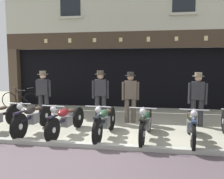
{
  "coord_description": "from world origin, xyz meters",
  "views": [
    {
      "loc": [
        1.18,
        -4.86,
        1.88
      ],
      "look_at": [
        -0.03,
        2.7,
        1.06
      ],
      "focal_mm": 36.83,
      "sensor_mm": 36.0,
      "label": 1
    }
  ],
  "objects_px": {
    "assistant_far_right": "(198,96)",
    "motorcycle_right": "(191,124)",
    "shopkeeper_center": "(100,93)",
    "salesman_right": "(130,95)",
    "motorcycle_left": "(33,117)",
    "motorcycle_center_left": "(66,119)",
    "motorcycle_center_right": "(146,122)",
    "salesman_left": "(43,91)",
    "motorcycle_center": "(105,121)",
    "leaning_bicycle": "(20,100)",
    "advert_board_near": "(87,68)",
    "advert_board_far": "(66,70)"
  },
  "relations": [
    {
      "from": "assistant_far_right",
      "to": "motorcycle_right",
      "type": "bearing_deg",
      "value": 83.52
    },
    {
      "from": "salesman_left",
      "to": "shopkeeper_center",
      "type": "xyz_separation_m",
      "value": [
        2.15,
        -0.23,
        0.02
      ]
    },
    {
      "from": "salesman_right",
      "to": "motorcycle_center",
      "type": "bearing_deg",
      "value": 64.02
    },
    {
      "from": "salesman_left",
      "to": "advert_board_near",
      "type": "xyz_separation_m",
      "value": [
        0.91,
        2.56,
        0.81
      ]
    },
    {
      "from": "shopkeeper_center",
      "to": "leaning_bicycle",
      "type": "bearing_deg",
      "value": -33.08
    },
    {
      "from": "salesman_left",
      "to": "motorcycle_center_left",
      "type": "bearing_deg",
      "value": 128.04
    },
    {
      "from": "shopkeeper_center",
      "to": "salesman_left",
      "type": "bearing_deg",
      "value": -15.91
    },
    {
      "from": "motorcycle_center_left",
      "to": "advert_board_near",
      "type": "bearing_deg",
      "value": -73.26
    },
    {
      "from": "advert_board_near",
      "to": "motorcycle_left",
      "type": "bearing_deg",
      "value": -94.35
    },
    {
      "from": "motorcycle_center_right",
      "to": "leaning_bicycle",
      "type": "relative_size",
      "value": 1.2
    },
    {
      "from": "motorcycle_center",
      "to": "shopkeeper_center",
      "type": "height_order",
      "value": "shopkeeper_center"
    },
    {
      "from": "motorcycle_center_left",
      "to": "shopkeeper_center",
      "type": "distance_m",
      "value": 1.85
    },
    {
      "from": "motorcycle_center_right",
      "to": "shopkeeper_center",
      "type": "relative_size",
      "value": 1.23
    },
    {
      "from": "advert_board_far",
      "to": "assistant_far_right",
      "type": "bearing_deg",
      "value": -29.16
    },
    {
      "from": "motorcycle_right",
      "to": "salesman_right",
      "type": "xyz_separation_m",
      "value": [
        -1.63,
        1.67,
        0.49
      ]
    },
    {
      "from": "motorcycle_right",
      "to": "advert_board_near",
      "type": "bearing_deg",
      "value": -43.1
    },
    {
      "from": "motorcycle_left",
      "to": "leaning_bicycle",
      "type": "relative_size",
      "value": 1.15
    },
    {
      "from": "motorcycle_left",
      "to": "assistant_far_right",
      "type": "bearing_deg",
      "value": -159.51
    },
    {
      "from": "assistant_far_right",
      "to": "advert_board_near",
      "type": "bearing_deg",
      "value": -25.19
    },
    {
      "from": "salesman_right",
      "to": "shopkeeper_center",
      "type": "bearing_deg",
      "value": -11.84
    },
    {
      "from": "salesman_left",
      "to": "motorcycle_center",
      "type": "bearing_deg",
      "value": 142.26
    },
    {
      "from": "motorcycle_left",
      "to": "assistant_far_right",
      "type": "distance_m",
      "value": 4.9
    },
    {
      "from": "salesman_right",
      "to": "motorcycle_center_right",
      "type": "bearing_deg",
      "value": 99.64
    },
    {
      "from": "motorcycle_left",
      "to": "shopkeeper_center",
      "type": "distance_m",
      "value": 2.33
    },
    {
      "from": "motorcycle_center_left",
      "to": "motorcycle_center",
      "type": "xyz_separation_m",
      "value": [
        1.08,
        -0.05,
        0.02
      ]
    },
    {
      "from": "motorcycle_center",
      "to": "motorcycle_center_right",
      "type": "relative_size",
      "value": 0.97
    },
    {
      "from": "motorcycle_center",
      "to": "advert_board_near",
      "type": "xyz_separation_m",
      "value": [
        -1.72,
        4.5,
        1.31
      ]
    },
    {
      "from": "motorcycle_center",
      "to": "salesman_right",
      "type": "xyz_separation_m",
      "value": [
        0.53,
        1.65,
        0.49
      ]
    },
    {
      "from": "motorcycle_center_right",
      "to": "advert_board_far",
      "type": "relative_size",
      "value": 1.94
    },
    {
      "from": "leaning_bicycle",
      "to": "salesman_right",
      "type": "bearing_deg",
      "value": 70.89
    },
    {
      "from": "salesman_left",
      "to": "assistant_far_right",
      "type": "relative_size",
      "value": 1.01
    },
    {
      "from": "motorcycle_center_left",
      "to": "motorcycle_right",
      "type": "xyz_separation_m",
      "value": [
        3.24,
        -0.06,
        0.01
      ]
    },
    {
      "from": "motorcycle_right",
      "to": "advert_board_near",
      "type": "xyz_separation_m",
      "value": [
        -3.88,
        4.52,
        1.31
      ]
    },
    {
      "from": "motorcycle_center_left",
      "to": "assistant_far_right",
      "type": "bearing_deg",
      "value": -149.41
    },
    {
      "from": "motorcycle_left",
      "to": "motorcycle_center_left",
      "type": "xyz_separation_m",
      "value": [
        0.98,
        -0.03,
        -0.02
      ]
    },
    {
      "from": "motorcycle_center_right",
      "to": "shopkeeper_center",
      "type": "distance_m",
      "value": 2.35
    },
    {
      "from": "motorcycle_right",
      "to": "advert_board_near",
      "type": "relative_size",
      "value": 2.15
    },
    {
      "from": "salesman_left",
      "to": "advert_board_far",
      "type": "distance_m",
      "value": 2.65
    },
    {
      "from": "leaning_bicycle",
      "to": "salesman_left",
      "type": "bearing_deg",
      "value": 51.59
    },
    {
      "from": "assistant_far_right",
      "to": "advert_board_far",
      "type": "relative_size",
      "value": 1.55
    },
    {
      "from": "motorcycle_right",
      "to": "shopkeeper_center",
      "type": "distance_m",
      "value": 3.2
    },
    {
      "from": "motorcycle_center_right",
      "to": "salesman_left",
      "type": "bearing_deg",
      "value": -21.39
    },
    {
      "from": "advert_board_far",
      "to": "motorcycle_center_right",
      "type": "bearing_deg",
      "value": -49.97
    },
    {
      "from": "motorcycle_center_right",
      "to": "motorcycle_right",
      "type": "relative_size",
      "value": 1.02
    },
    {
      "from": "salesman_right",
      "to": "motorcycle_center_left",
      "type": "bearing_deg",
      "value": 36.76
    },
    {
      "from": "salesman_left",
      "to": "leaning_bicycle",
      "type": "distance_m",
      "value": 2.43
    },
    {
      "from": "shopkeeper_center",
      "to": "salesman_right",
      "type": "bearing_deg",
      "value": 166.57
    },
    {
      "from": "motorcycle_center",
      "to": "advert_board_far",
      "type": "distance_m",
      "value": 5.4
    },
    {
      "from": "salesman_right",
      "to": "leaning_bicycle",
      "type": "xyz_separation_m",
      "value": [
        -5.0,
        1.78,
        -0.55
      ]
    },
    {
      "from": "salesman_right",
      "to": "leaning_bicycle",
      "type": "relative_size",
      "value": 0.95
    }
  ]
}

